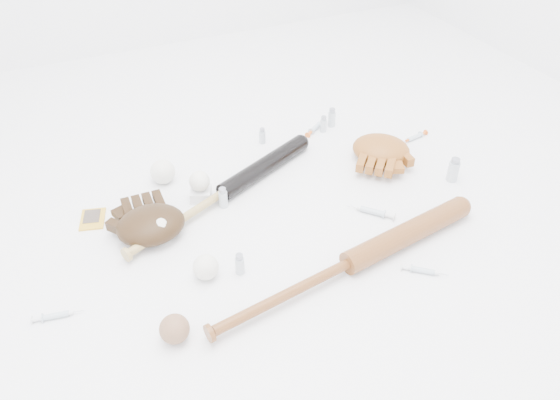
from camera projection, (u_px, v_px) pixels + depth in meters
name	position (u px, v px, depth m)	size (l,w,h in m)	color
bat_dark	(224.00, 192.00, 1.75)	(0.82, 0.06, 0.06)	black
bat_wood	(350.00, 263.00, 1.49)	(0.92, 0.07, 0.07)	brown
glove_dark	(151.00, 224.00, 1.60)	(0.24, 0.24, 0.09)	black
glove_tan	(381.00, 149.00, 1.92)	(0.24, 0.24, 0.09)	brown
trading_card	(93.00, 219.00, 1.68)	(0.07, 0.10, 0.01)	gold
pedestal	(201.00, 194.00, 1.76)	(0.06, 0.06, 0.04)	white
baseball_on_pedestal	(199.00, 181.00, 1.73)	(0.07, 0.07, 0.07)	white
baseball_left	(160.00, 230.00, 1.59)	(0.08, 0.08, 0.08)	white
baseball_upper	(163.00, 172.00, 1.81)	(0.08, 0.08, 0.08)	white
baseball_mid	(206.00, 267.00, 1.48)	(0.07, 0.07, 0.07)	white
baseball_aged	(174.00, 329.00, 1.31)	(0.07, 0.07, 0.07)	brown
syringe_0	(56.00, 316.00, 1.38)	(0.14, 0.02, 0.02)	#ADBCC6
syringe_1	(372.00, 211.00, 1.70)	(0.17, 0.03, 0.02)	#ADBCC6
syringe_2	(315.00, 128.00, 2.10)	(0.16, 0.03, 0.02)	#ADBCC6
syringe_3	(423.00, 271.00, 1.50)	(0.14, 0.02, 0.02)	#ADBCC6
syringe_4	(415.00, 137.00, 2.04)	(0.15, 0.03, 0.02)	#ADBCC6
vial_0	(332.00, 117.00, 2.10)	(0.03, 0.03, 0.07)	#AFB8C0
vial_1	(262.00, 136.00, 2.01)	(0.02, 0.02, 0.06)	#AFB8C0
vial_2	(223.00, 197.00, 1.71)	(0.03, 0.03, 0.07)	#AFB8C0
vial_3	(453.00, 170.00, 1.82)	(0.04, 0.04, 0.09)	#AFB8C0
vial_4	(240.00, 264.00, 1.49)	(0.03, 0.03, 0.07)	#AFB8C0
vial_5	(323.00, 124.00, 2.07)	(0.02, 0.02, 0.06)	#AFB8C0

